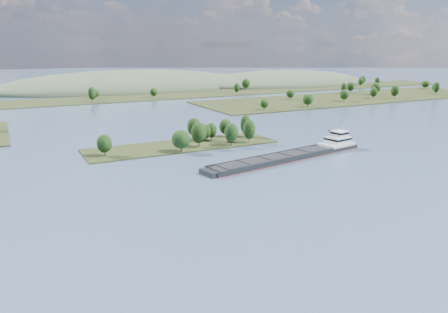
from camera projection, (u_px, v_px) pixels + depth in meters
ground at (236, 176)px, 176.66m from camera, size 1800.00×1800.00×0.00m
tree_island at (195, 138)px, 228.58m from camera, size 100.00×32.97×14.23m
right_bank at (355, 97)px, 433.41m from camera, size 320.00×90.00×14.65m
back_shoreline at (105, 99)px, 421.13m from camera, size 900.00×60.00×15.23m
hill_east at (281, 84)px, 593.02m from camera, size 260.00×140.00×36.00m
hill_west at (130, 88)px, 530.89m from camera, size 320.00×160.00×44.00m
cargo_barge at (296, 154)px, 206.34m from camera, size 91.48×26.09×12.30m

